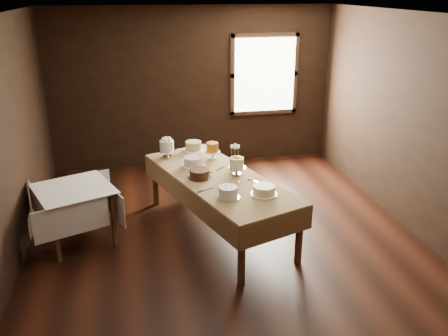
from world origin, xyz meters
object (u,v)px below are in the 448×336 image
cake_server_c (203,170)px  cake_flowers (237,167)px  cake_chocolate (200,174)px  cake_speckled (194,146)px  cake_server_a (237,183)px  cake_server_b (258,182)px  cake_server_e (209,189)px  cake_caramel (212,152)px  cake_server_d (224,167)px  display_table (218,181)px  cake_meringue (167,149)px  cake_swirl (228,193)px  cake_cream (264,190)px  side_table (74,195)px  flower_vase (235,163)px  cake_lattice (193,162)px

cake_server_c → cake_flowers: bearing=-155.2°
cake_chocolate → cake_server_c: cake_chocolate is taller
cake_speckled → cake_server_a: bearing=-74.9°
cake_server_b → cake_server_c: same height
cake_server_e → cake_server_b: bearing=-15.2°
cake_caramel → cake_server_d: cake_caramel is taller
display_table → cake_meringue: bearing=123.7°
cake_server_a → cake_server_b: same height
cake_swirl → cake_server_c: bearing=99.1°
display_table → cake_cream: size_ratio=7.93×
cake_server_b → cake_server_e: 0.65m
cake_server_c → cake_cream: bearing=178.6°
cake_speckled → side_table: bearing=-148.5°
cake_meringue → cake_flowers: 1.19m
cake_chocolate → cake_flowers: size_ratio=1.39×
cake_server_a → flower_vase: 0.53m
cake_meringue → cake_speckled: 0.46m
cake_meringue → cake_server_e: cake_meringue is taller
side_table → cake_server_d: (1.96, 0.25, 0.13)m
cake_lattice → cake_swirl: size_ratio=1.17×
side_table → cake_lattice: 1.61m
cake_cream → cake_server_d: (-0.29, 0.98, -0.05)m
cake_meringue → cake_server_a: size_ratio=1.14×
cake_speckled → cake_swirl: size_ratio=1.02×
cake_speckled → cake_server_a: (0.36, -1.33, -0.06)m
cake_cream → cake_server_b: size_ratio=1.43×
cake_flowers → cake_caramel: bearing=107.5°
cake_chocolate → cake_server_d: bearing=41.3°
cake_speckled → cake_server_b: bearing=-65.5°
cake_flowers → flower_vase: size_ratio=2.15×
cake_chocolate → cake_flowers: cake_flowers is taller
cake_lattice → cake_server_b: 1.01m
cake_swirl → cake_lattice: bearing=102.9°
cake_speckled → cake_server_d: (0.31, -0.76, -0.06)m
cake_swirl → display_table: bearing=88.9°
cake_server_d → cake_meringue: bearing=98.1°
cake_swirl → cake_server_e: bearing=121.9°
side_table → display_table: bearing=-2.4°
cake_cream → flower_vase: bearing=98.8°
display_table → flower_vase: bearing=44.2°
cake_server_b → cake_server_c: (-0.61, 0.55, 0.00)m
cake_chocolate → cake_server_b: 0.75m
cake_server_c → cake_server_e: size_ratio=1.00×
cake_server_d → cake_speckled: bearing=67.7°
cake_meringue → cake_server_e: (0.39, -1.26, -0.11)m
cake_meringue → cake_server_a: bearing=-55.6°
side_table → cake_server_c: 1.67m
cake_meringue → cake_swirl: cake_meringue is taller
cake_speckled → cake_server_a: cake_speckled is taller
cake_lattice → cake_server_a: bearing=-56.5°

